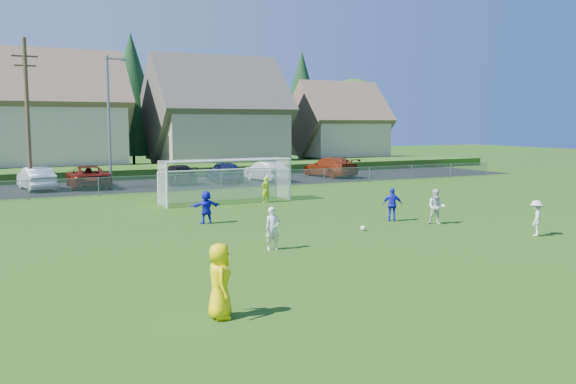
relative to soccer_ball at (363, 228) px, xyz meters
name	(u,v)px	position (x,y,z in m)	size (l,w,h in m)	color
ground	(394,257)	(-1.85, -4.66, -0.11)	(160.00, 160.00, 0.00)	#193D0C
asphalt_lot	(169,184)	(-1.85, 22.84, -0.10)	(60.00, 60.00, 0.00)	black
grass_embankment	(145,172)	(-1.85, 30.34, 0.29)	(70.00, 6.00, 0.80)	#1E420F
soccer_ball	(363,228)	(0.00, 0.00, 0.00)	(0.22, 0.22, 0.22)	white
referee	(220,281)	(-9.41, -8.14, 0.78)	(0.87, 0.56, 1.77)	#FFE305
player_white_a	(273,229)	(-5.03, -1.76, 0.66)	(0.56, 0.37, 1.54)	silver
player_white_b	(436,207)	(3.84, -0.09, 0.68)	(0.77, 0.60, 1.58)	silver
player_white_c	(536,218)	(5.57, -4.06, 0.61)	(0.93, 0.54, 1.44)	silver
player_blue_a	(392,205)	(2.61, 1.50, 0.66)	(0.90, 0.38, 1.54)	#1618D2
player_blue_b	(206,207)	(-5.26, 4.75, 0.64)	(1.38, 0.44, 1.49)	#1618D2
goalkeeper	(266,190)	(0.16, 10.12, 0.63)	(0.54, 0.35, 1.48)	#AFD118
car_b	(36,179)	(-10.96, 23.02, 0.66)	(1.64, 4.70, 1.55)	silver
car_c	(88,176)	(-7.59, 23.11, 0.66)	(2.57, 5.58, 1.55)	#58120A
car_d	(177,174)	(-1.20, 22.93, 0.60)	(1.98, 4.86, 1.41)	black
car_e	(224,172)	(2.29, 22.30, 0.69)	(1.90, 4.71, 1.61)	#12193F
car_f	(266,171)	(5.49, 21.67, 0.66)	(1.63, 4.67, 1.54)	silver
car_g	(330,167)	(11.94, 22.86, 0.71)	(2.31, 5.68, 1.65)	maroon
soccer_goal	(224,174)	(-1.85, 11.39, 1.52)	(7.42, 1.90, 2.50)	white
chainlink_fence	(192,182)	(-1.85, 17.34, 0.52)	(52.06, 0.06, 1.20)	gray
streetlight	(110,118)	(-6.30, 21.34, 4.73)	(1.38, 0.18, 9.00)	slate
utility_pole	(27,113)	(-11.35, 22.34, 5.04)	(1.60, 0.26, 10.00)	#473321
houses_row	(145,93)	(0.12, 37.80, 7.22)	(53.90, 11.45, 13.27)	tan
tree_row	(121,100)	(-0.81, 44.07, 6.80)	(65.98, 12.36, 13.80)	#382616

